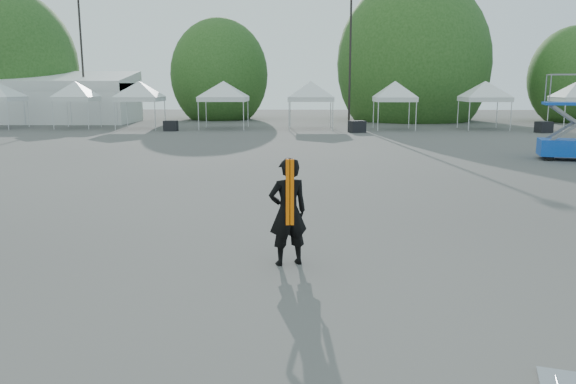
{
  "coord_description": "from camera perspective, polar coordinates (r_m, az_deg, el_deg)",
  "views": [
    {
      "loc": [
        -0.48,
        -11.08,
        3.07
      ],
      "look_at": [
        -0.73,
        -1.83,
        1.3
      ],
      "focal_mm": 35.0,
      "sensor_mm": 36.0,
      "label": 1
    }
  ],
  "objects": [
    {
      "name": "ground",
      "position": [
        11.5,
        3.88,
        -4.67
      ],
      "size": [
        120.0,
        120.0,
        0.0
      ],
      "primitive_type": "plane",
      "color": "#474442",
      "rests_on": "ground"
    },
    {
      "name": "marquee",
      "position": [
        50.87,
        -23.77,
        8.7
      ],
      "size": [
        15.0,
        6.25,
        4.23
      ],
      "color": "silver",
      "rests_on": "ground"
    },
    {
      "name": "light_pole_west",
      "position": [
        48.44,
        -20.24,
        13.39
      ],
      "size": [
        0.6,
        0.25,
        10.3
      ],
      "color": "black",
      "rests_on": "ground"
    },
    {
      "name": "light_pole_east",
      "position": [
        43.28,
        6.34,
        14.02
      ],
      "size": [
        0.6,
        0.25,
        9.8
      ],
      "color": "black",
      "rests_on": "ground"
    },
    {
      "name": "tree_far_w",
      "position": [
        55.34,
        -26.47,
        11.25
      ],
      "size": [
        4.8,
        4.8,
        7.3
      ],
      "color": "#382314",
      "rests_on": "ground"
    },
    {
      "name": "tree_mid_w",
      "position": [
        51.63,
        -6.98,
        11.72
      ],
      "size": [
        4.16,
        4.16,
        6.33
      ],
      "color": "#382314",
      "rests_on": "ground"
    },
    {
      "name": "tree_mid_e",
      "position": [
        51.0,
        12.56,
        12.58
      ],
      "size": [
        5.12,
        5.12,
        7.79
      ],
      "color": "#382314",
      "rests_on": "ground"
    },
    {
      "name": "tree_far_e",
      "position": [
        53.07,
        27.07,
        10.28
      ],
      "size": [
        3.84,
        3.84,
        5.84
      ],
      "color": "#382314",
      "rests_on": "ground"
    },
    {
      "name": "tent_b",
      "position": [
        43.22,
        -20.79,
        10.13
      ],
      "size": [
        3.76,
        3.76,
        3.88
      ],
      "color": "silver",
      "rests_on": "ground"
    },
    {
      "name": "tent_c",
      "position": [
        41.15,
        -14.88,
        10.47
      ],
      "size": [
        4.21,
        4.21,
        3.88
      ],
      "color": "silver",
      "rests_on": "ground"
    },
    {
      "name": "tent_d",
      "position": [
        40.24,
        -6.57,
        10.76
      ],
      "size": [
        4.65,
        4.65,
        3.88
      ],
      "color": "silver",
      "rests_on": "ground"
    },
    {
      "name": "tent_e",
      "position": [
        39.76,
        2.33,
        10.82
      ],
      "size": [
        4.46,
        4.46,
        3.88
      ],
      "color": "silver",
      "rests_on": "ground"
    },
    {
      "name": "tent_f",
      "position": [
        39.83,
        10.83,
        10.63
      ],
      "size": [
        3.87,
        3.87,
        3.88
      ],
      "color": "silver",
      "rests_on": "ground"
    },
    {
      "name": "tent_g",
      "position": [
        41.72,
        19.42,
        10.22
      ],
      "size": [
        4.23,
        4.23,
        3.88
      ],
      "color": "silver",
      "rests_on": "ground"
    },
    {
      "name": "man",
      "position": [
        9.59,
        -0.01,
        -2.01
      ],
      "size": [
        0.79,
        0.66,
        1.87
      ],
      "rotation": [
        0.0,
        0.0,
        3.49
      ],
      "color": "black",
      "rests_on": "ground"
    },
    {
      "name": "crate_west",
      "position": [
        38.88,
        -11.83,
        6.59
      ],
      "size": [
        0.91,
        0.72,
        0.69
      ],
      "primitive_type": "cube",
      "rotation": [
        0.0,
        0.0,
        -0.04
      ],
      "color": "black",
      "rests_on": "ground"
    },
    {
      "name": "crate_mid",
      "position": [
        37.12,
        7.02,
        6.61
      ],
      "size": [
        1.19,
        1.06,
        0.77
      ],
      "primitive_type": "cube",
      "rotation": [
        0.0,
        0.0,
        0.35
      ],
      "color": "black",
      "rests_on": "ground"
    },
    {
      "name": "crate_east",
      "position": [
        40.27,
        24.55,
        6.01
      ],
      "size": [
        1.11,
        0.98,
        0.72
      ],
      "primitive_type": "cube",
      "rotation": [
        0.0,
        0.0,
        0.32
      ],
      "color": "black",
      "rests_on": "ground"
    }
  ]
}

